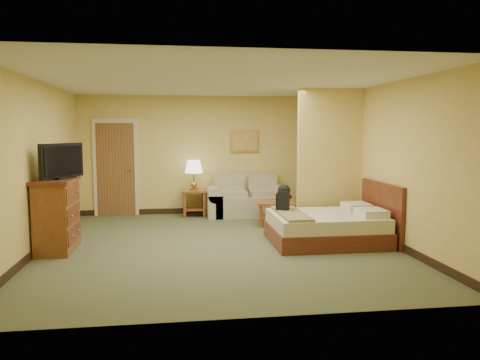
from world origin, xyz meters
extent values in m
plane|color=#4E5436|center=(0.00, 0.00, 0.00)|extent=(6.00, 6.00, 0.00)
plane|color=white|center=(0.00, 0.00, 2.60)|extent=(6.00, 6.00, 0.00)
cube|color=#D5BA5B|center=(0.00, 3.00, 1.30)|extent=(5.50, 0.02, 2.60)
cube|color=#D5BA5B|center=(-2.75, 0.00, 1.30)|extent=(0.02, 6.00, 2.60)
cube|color=#D5BA5B|center=(2.75, 0.00, 1.30)|extent=(0.02, 6.00, 2.60)
cube|color=#D5BA5B|center=(2.15, 0.93, 1.30)|extent=(1.20, 0.15, 2.60)
cube|color=beige|center=(-1.95, 2.97, 1.05)|extent=(0.94, 0.06, 2.10)
cube|color=brown|center=(-1.95, 2.96, 1.00)|extent=(0.80, 0.04, 2.00)
cylinder|color=olive|center=(-1.65, 2.90, 1.00)|extent=(0.04, 0.12, 0.04)
cube|color=black|center=(0.00, 2.99, 0.06)|extent=(5.50, 0.02, 0.12)
cube|color=tan|center=(0.87, 2.52, 0.22)|extent=(1.45, 0.78, 0.44)
cube|color=tan|center=(0.87, 2.86, 0.66)|extent=(1.45, 0.19, 0.46)
cube|color=tan|center=(0.14, 2.52, 0.24)|extent=(0.31, 0.78, 0.49)
cube|color=tan|center=(1.59, 2.52, 0.24)|extent=(0.31, 0.78, 0.49)
cube|color=brown|center=(-0.28, 2.65, 0.55)|extent=(0.52, 0.52, 0.04)
cube|color=brown|center=(-0.28, 2.65, 0.15)|extent=(0.43, 0.43, 0.03)
cube|color=brown|center=(-0.49, 2.44, 0.26)|extent=(0.05, 0.05, 0.53)
cube|color=brown|center=(-0.08, 2.44, 0.26)|extent=(0.05, 0.05, 0.53)
cube|color=brown|center=(-0.49, 2.86, 0.26)|extent=(0.05, 0.05, 0.53)
cube|color=brown|center=(-0.08, 2.86, 0.26)|extent=(0.05, 0.05, 0.53)
cylinder|color=olive|center=(-0.28, 2.65, 0.59)|extent=(0.19, 0.19, 0.04)
cylinder|color=olive|center=(-0.28, 2.65, 0.84)|extent=(0.03, 0.03, 0.32)
cone|color=white|center=(-0.28, 2.65, 1.07)|extent=(0.39, 0.39, 0.27)
cube|color=brown|center=(1.28, 1.50, 0.44)|extent=(0.85, 0.85, 0.04)
cube|color=brown|center=(1.28, 1.50, 0.15)|extent=(0.72, 0.72, 0.03)
cube|color=brown|center=(0.97, 1.19, 0.21)|extent=(0.05, 0.05, 0.43)
cube|color=brown|center=(1.59, 1.80, 0.21)|extent=(0.05, 0.05, 0.43)
cube|color=#B78E3F|center=(0.87, 2.98, 1.60)|extent=(0.65, 0.03, 0.51)
cube|color=#B07936|center=(0.87, 2.96, 1.60)|extent=(0.54, 0.02, 0.40)
cube|color=brown|center=(-2.48, -0.02, 0.53)|extent=(0.49, 0.97, 1.06)
cube|color=#511F13|center=(-2.48, -0.02, 1.09)|extent=(0.55, 1.04, 0.05)
cube|color=black|center=(-2.38, -0.02, 1.13)|extent=(0.38, 0.44, 0.03)
cube|color=black|center=(-2.38, -0.02, 1.39)|extent=(0.48, 0.80, 0.52)
cube|color=#511F13|center=(1.75, -0.10, 0.13)|extent=(1.79, 1.43, 0.27)
cube|color=beige|center=(1.75, -0.10, 0.38)|extent=(1.73, 1.38, 0.21)
cube|color=#511F13|center=(2.71, -0.10, 0.49)|extent=(0.06, 1.52, 0.98)
cube|color=silver|center=(2.40, -0.41, 0.54)|extent=(0.40, 0.49, 0.13)
cube|color=silver|center=(2.40, 0.21, 0.54)|extent=(0.40, 0.49, 0.13)
cube|color=olive|center=(1.17, -0.10, 0.50)|extent=(0.40, 1.34, 0.04)
cube|color=black|center=(1.12, 0.20, 0.66)|extent=(0.26, 0.31, 0.36)
sphere|color=black|center=(1.12, 0.20, 0.84)|extent=(0.21, 0.21, 0.21)
camera|label=1|loc=(-0.68, -7.37, 1.83)|focal=35.00mm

